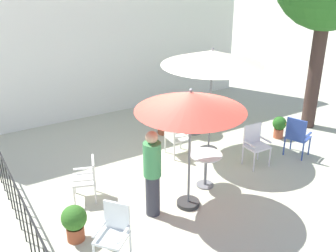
{
  "coord_description": "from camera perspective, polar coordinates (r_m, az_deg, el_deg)",
  "views": [
    {
      "loc": [
        -4.19,
        -6.49,
        4.53
      ],
      "look_at": [
        0.0,
        0.52,
        0.96
      ],
      "focal_mm": 43.58,
      "sensor_mm": 36.0,
      "label": 1
    }
  ],
  "objects": [
    {
      "name": "patio_chair_3",
      "position": [
        8.06,
        -11.16,
        -6.91
      ],
      "size": [
        0.58,
        0.61,
        0.84
      ],
      "color": "white",
      "rests_on": "ground"
    },
    {
      "name": "terrace_railing",
      "position": [
        7.58,
        -20.8,
        -8.59
      ],
      "size": [
        0.03,
        5.1,
        1.01
      ],
      "color": "black",
      "rests_on": "ground"
    },
    {
      "name": "patio_chair_0",
      "position": [
        9.32,
        12.07,
        -2.19
      ],
      "size": [
        0.5,
        0.43,
        0.94
      ],
      "color": "white",
      "rests_on": "ground"
    },
    {
      "name": "patio_chair_1",
      "position": [
        6.55,
        -7.56,
        -14.16
      ],
      "size": [
        0.65,
        0.65,
        0.95
      ],
      "color": "white",
      "rests_on": "ground"
    },
    {
      "name": "potted_plant_3",
      "position": [
        11.86,
        5.74,
        2.58
      ],
      "size": [
        0.37,
        0.37,
        0.54
      ],
      "color": "#A05635",
      "rests_on": "ground"
    },
    {
      "name": "patio_umbrella_1",
      "position": [
        7.01,
        3.17,
        3.28
      ],
      "size": [
        1.97,
        1.97,
        2.35
      ],
      "color": "#2D2D2D",
      "rests_on": "ground"
    },
    {
      "name": "cafe_table_0",
      "position": [
        8.35,
        5.3,
        -5.34
      ],
      "size": [
        0.65,
        0.65,
        0.72
      ],
      "color": "silver",
      "rests_on": "ground"
    },
    {
      "name": "ground_plane",
      "position": [
        8.95,
        1.71,
        -6.77
      ],
      "size": [
        60.0,
        60.0,
        0.0
      ],
      "primitive_type": "plane",
      "color": "beige"
    },
    {
      "name": "patio_umbrella_0",
      "position": [
        9.13,
        6.22,
        9.35
      ],
      "size": [
        2.29,
        2.29,
        2.54
      ],
      "color": "#2D2D2D",
      "rests_on": "ground"
    },
    {
      "name": "patio_chair_4",
      "position": [
        9.52,
        0.92,
        -1.35
      ],
      "size": [
        0.48,
        0.5,
        0.88
      ],
      "color": "white",
      "rests_on": "ground"
    },
    {
      "name": "potted_plant_2",
      "position": [
        10.87,
        15.29,
        0.04
      ],
      "size": [
        0.36,
        0.36,
        0.58
      ],
      "color": "#AE5539",
      "rests_on": "ground"
    },
    {
      "name": "cafe_table_1",
      "position": [
        10.74,
        3.68,
        1.52
      ],
      "size": [
        0.76,
        0.76,
        0.71
      ],
      "color": "silver",
      "rests_on": "ground"
    },
    {
      "name": "potted_plant_1",
      "position": [
        7.11,
        -12.97,
        -12.87
      ],
      "size": [
        0.43,
        0.43,
        0.66
      ],
      "color": "#9F4A2D",
      "rests_on": "ground"
    },
    {
      "name": "standing_person",
      "position": [
        7.29,
        -2.2,
        -6.57
      ],
      "size": [
        0.45,
        0.45,
        1.68
      ],
      "color": "#33333D",
      "rests_on": "ground"
    },
    {
      "name": "patio_chair_2",
      "position": [
        9.92,
        17.6,
        -1.15
      ],
      "size": [
        0.57,
        0.61,
        0.98
      ],
      "color": "#334FA0",
      "rests_on": "ground"
    },
    {
      "name": "potted_plant_0",
      "position": [
        10.74,
        -0.58,
        0.57
      ],
      "size": [
        0.4,
        0.4,
        0.62
      ],
      "color": "#AA5636",
      "rests_on": "ground"
    },
    {
      "name": "villa_facade",
      "position": [
        11.74,
        -9.9,
        14.33
      ],
      "size": [
        9.4,
        0.3,
        5.4
      ],
      "primitive_type": "cube",
      "color": "white",
      "rests_on": "ground"
    }
  ]
}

